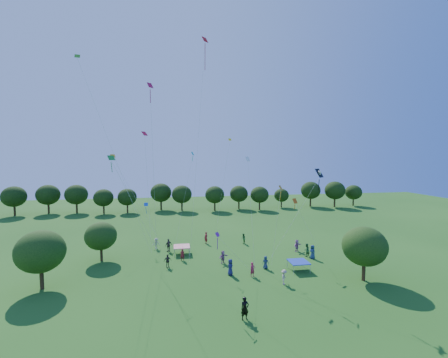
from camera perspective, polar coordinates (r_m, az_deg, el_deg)
near_tree_west at (r=36.15m, az=-31.58°, el=-11.68°), size 4.74×4.74×6.04m
near_tree_north at (r=42.14m, az=-22.41°, el=-10.00°), size 3.97×3.97×5.05m
near_tree_east at (r=36.37m, az=25.20°, el=-11.52°), size 4.67×4.67×5.90m
treeline at (r=74.26m, az=-6.50°, el=-2.84°), size 88.01×8.77×6.77m
tent_red_stripe at (r=42.68m, az=-8.06°, el=-12.61°), size 2.20×2.20×1.10m
tent_blue at (r=37.66m, az=14.01°, el=-15.06°), size 2.20×2.20×1.10m
man_in_black at (r=26.94m, az=4.00°, el=-23.40°), size 0.80×0.59×1.93m
crowd_person_0 at (r=42.11m, az=16.50°, el=-13.16°), size 0.79×1.02×1.83m
crowd_person_1 at (r=40.22m, az=-7.95°, el=-14.08°), size 0.60×0.40×1.55m
crowd_person_2 at (r=46.94m, az=3.70°, el=-11.28°), size 0.54×0.84×1.60m
crowd_person_3 at (r=33.73m, az=11.39°, el=-17.84°), size 0.94×1.12×1.58m
crowd_person_4 at (r=38.20m, az=-10.71°, el=-15.09°), size 1.04×0.75×1.61m
crowd_person_5 at (r=38.85m, az=-0.19°, el=-14.65°), size 1.54×1.37×1.64m
crowd_person_6 at (r=35.39m, az=1.21°, el=-16.43°), size 0.52×0.92×1.84m
crowd_person_7 at (r=35.15m, az=5.44°, el=-16.78°), size 0.71×0.60×1.63m
crowd_person_8 at (r=42.83m, az=15.44°, el=-12.90°), size 0.98×0.80×1.75m
crowd_person_9 at (r=45.48m, az=-12.79°, el=-11.90°), size 1.09×0.57×1.61m
crowd_person_10 at (r=43.94m, az=-10.51°, el=-12.30°), size 1.15×1.04×1.83m
crowd_person_11 at (r=44.50m, az=13.73°, el=-12.21°), size 1.65×1.37×1.71m
crowd_person_12 at (r=37.53m, az=7.92°, el=-15.47°), size 0.86×0.67×1.54m
crowd_person_13 at (r=47.00m, az=-3.44°, el=-11.13°), size 0.75×0.80×1.80m
pirate_kite at (r=32.19m, az=17.47°, el=0.64°), size 5.92×2.13×10.91m
red_high_kite at (r=37.13m, az=-4.15°, el=18.17°), size 2.62×3.12×26.26m
small_kite_0 at (r=33.38m, az=-13.61°, el=9.77°), size 0.67×5.08×19.74m
small_kite_1 at (r=38.76m, az=13.79°, el=-5.07°), size 3.53×1.45×6.88m
small_kite_2 at (r=33.09m, az=10.52°, el=-3.79°), size 1.02×1.00×9.03m
small_kite_3 at (r=36.27m, az=-22.29°, el=10.13°), size 7.02×4.37×22.78m
small_kite_4 at (r=45.13m, az=-14.44°, el=-5.49°), size 1.89×0.85×5.40m
small_kite_5 at (r=28.61m, az=-0.08°, el=-12.13°), size 4.35×3.82×5.29m
small_kite_6 at (r=35.25m, az=4.76°, el=0.41°), size 0.64×3.50×12.13m
small_kite_7 at (r=41.51m, az=-6.60°, el=1.48°), size 2.82×2.21×12.77m
small_kite_8 at (r=39.93m, az=-14.70°, el=4.91°), size 1.21×2.94×15.37m
small_kite_9 at (r=47.67m, az=-19.22°, el=1.81°), size 7.19×3.82×12.45m
small_kite_10 at (r=43.36m, az=0.25°, el=1.77°), size 2.21×1.48×14.70m
small_kite_11 at (r=32.27m, az=-19.08°, el=0.18°), size 4.55×6.35×12.28m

